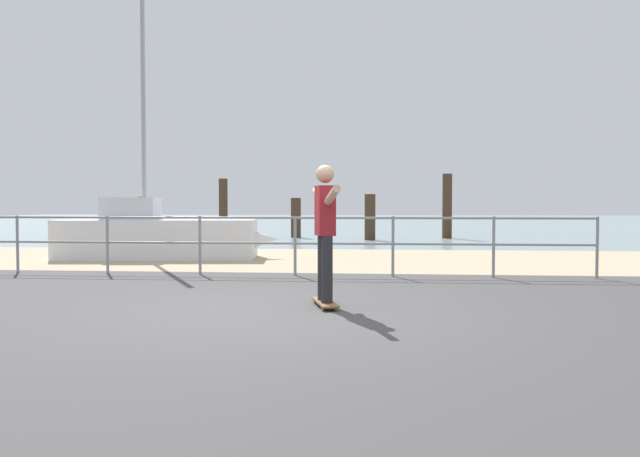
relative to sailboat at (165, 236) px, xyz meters
The scene contains 12 objects.
ground_plane 8.67m from the sailboat, 64.20° to the right, with size 24.00×10.00×0.04m, color #474444.
beach_strip 3.81m from the sailboat, ahead, with size 24.00×6.00×0.04m, color tan.
sea_surface 28.46m from the sailboat, 82.39° to the left, with size 72.00×50.00×0.04m, color #849EA3.
railing_fence 4.10m from the sailboat, 51.23° to the right, with size 11.83×0.05×1.05m.
sailboat is the anchor object (origin of this frame).
skateboard 7.75m from the sailboat, 57.04° to the right, with size 0.40×0.82×0.08m.
skateboarder 7.75m from the sailboat, 57.04° to the right, with size 0.47×1.42×1.65m.
groyne_post_0 8.95m from the sailboat, 113.97° to the left, with size 0.24×0.24×1.50m, color #422D1E.
groyne_post_1 9.25m from the sailboat, 95.70° to the left, with size 0.32×0.32×2.17m, color #422D1E.
groyne_post_2 9.27m from the sailboat, 78.81° to the left, with size 0.37×0.37×1.46m, color #422D1E.
groyne_post_3 8.97m from the sailboat, 59.76° to the left, with size 0.37×0.37×1.58m, color #422D1E.
groyne_post_4 11.61m from the sailboat, 51.39° to the left, with size 0.34×0.34×2.32m, color #422D1E.
Camera 1 is at (1.11, -7.46, 1.27)m, focal length 36.30 mm.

